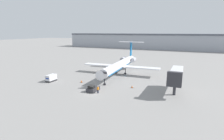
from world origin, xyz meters
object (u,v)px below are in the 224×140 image
object	(u,v)px
airplane_main	(120,64)
traffic_cone_right	(132,87)
worker_near_tug	(98,90)
traffic_cone_left	(82,81)
jet_bridge	(176,75)
luggage_cart	(51,78)
pushback_tug	(93,89)

from	to	relation	value
airplane_main	traffic_cone_right	xyz separation A→B (m)	(8.73, -13.20, -3.21)
worker_near_tug	traffic_cone_left	size ratio (longest dim) A/B	2.55
airplane_main	jet_bridge	bearing A→B (deg)	-31.98
traffic_cone_right	jet_bridge	xyz separation A→B (m)	(10.89, 0.95, 4.14)
luggage_cart	jet_bridge	distance (m)	35.86
airplane_main	traffic_cone_left	distance (m)	16.30
luggage_cart	jet_bridge	size ratio (longest dim) A/B	0.30
pushback_tug	worker_near_tug	distance (m)	2.13
pushback_tug	traffic_cone_left	size ratio (longest dim) A/B	5.27
traffic_cone_right	jet_bridge	bearing A→B (deg)	4.97
luggage_cart	traffic_cone_left	world-z (taller)	luggage_cart
traffic_cone_right	worker_near_tug	bearing A→B (deg)	-130.06
airplane_main	pushback_tug	distance (m)	20.09
traffic_cone_right	jet_bridge	distance (m)	11.69
luggage_cart	traffic_cone_right	bearing A→B (deg)	9.60
worker_near_tug	jet_bridge	bearing A→B (deg)	26.23
airplane_main	jet_bridge	size ratio (longest dim) A/B	3.04
traffic_cone_left	pushback_tug	bearing A→B (deg)	-36.87
airplane_main	jet_bridge	xyz separation A→B (m)	(19.62, -12.25, 0.93)
pushback_tug	jet_bridge	xyz separation A→B (m)	(19.15, 7.63, 3.85)
airplane_main	worker_near_tug	world-z (taller)	airplane_main
airplane_main	traffic_cone_left	world-z (taller)	airplane_main
luggage_cart	traffic_cone_right	size ratio (longest dim) A/B	5.14
luggage_cart	traffic_cone_right	distance (m)	24.81
worker_near_tug	traffic_cone_right	bearing A→B (deg)	49.94
worker_near_tug	jet_bridge	size ratio (longest dim) A/B	0.16
traffic_cone_right	jet_bridge	world-z (taller)	jet_bridge
pushback_tug	jet_bridge	bearing A→B (deg)	21.71
luggage_cart	worker_near_tug	bearing A→B (deg)	-10.64
worker_near_tug	traffic_cone_right	distance (m)	9.87
traffic_cone_left	traffic_cone_right	bearing A→B (deg)	5.05
airplane_main	luggage_cart	xyz separation A→B (m)	(-15.72, -17.33, -2.48)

